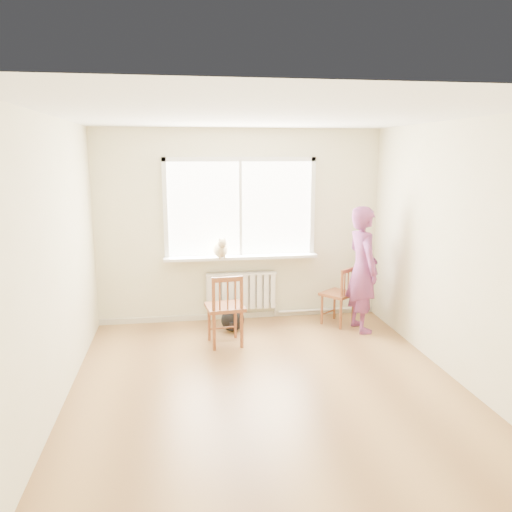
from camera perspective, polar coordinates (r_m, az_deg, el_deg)
name	(u,v)px	position (r m, az deg, el deg)	size (l,w,h in m)	color
floor	(268,387)	(5.29, 1.37, -14.78)	(4.50, 4.50, 0.00)	#A97A45
ceiling	(269,115)	(4.75, 1.54, 15.80)	(4.50, 4.50, 0.00)	white
back_wall	(240,226)	(7.04, -1.82, 3.41)	(4.00, 0.01, 2.70)	beige
window	(240,204)	(6.98, -1.81, 5.92)	(2.12, 0.05, 1.42)	white
windowsill	(241,257)	(7.00, -1.69, -0.12)	(2.15, 0.22, 0.04)	white
radiator	(241,290)	(7.14, -1.68, -3.95)	(1.00, 0.12, 0.55)	white
heating_pipe	(325,310)	(7.52, 7.85, -6.10)	(0.04, 0.04, 1.40)	silver
baseboard	(241,315)	(7.33, -1.74, -6.80)	(4.00, 0.03, 0.08)	beige
chair_left	(226,310)	(6.20, -3.48, -6.18)	(0.50, 0.48, 0.91)	brown
chair_right	(341,296)	(7.04, 9.67, -4.50)	(0.56, 0.56, 0.83)	brown
person	(363,269)	(6.80, 12.08, -1.48)	(0.62, 0.40, 1.69)	#B23B5A
cat	(221,249)	(6.86, -4.05, 0.83)	(0.23, 0.45, 0.30)	beige
backpack	(233,320)	(6.78, -2.68, -7.30)	(0.32, 0.24, 0.32)	black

